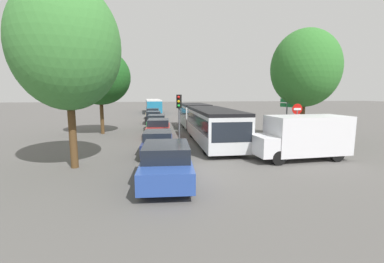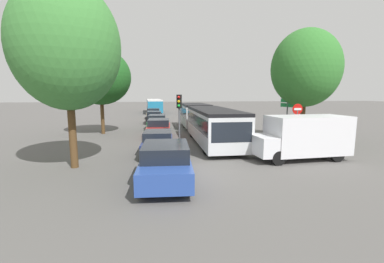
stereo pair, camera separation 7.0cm
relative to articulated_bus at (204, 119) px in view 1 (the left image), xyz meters
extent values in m
plane|color=#565451|center=(-2.04, -9.93, -1.40)|extent=(200.00, 200.00, 0.00)
cube|color=silver|center=(-0.07, -3.54, -0.15)|extent=(2.63, 9.20, 1.98)
cube|color=black|center=(-0.07, -3.54, 0.20)|extent=(2.64, 8.84, 0.87)
cube|color=black|center=(-0.07, -3.54, 0.93)|extent=(2.63, 9.20, 0.19)
cube|color=silver|center=(0.10, 5.13, -0.15)|extent=(2.58, 6.31, 1.98)
cube|color=black|center=(0.10, 5.13, 0.20)|extent=(2.59, 6.06, 0.87)
cube|color=black|center=(0.10, 5.13, 0.93)|extent=(2.58, 6.31, 0.19)
cylinder|color=black|center=(0.03, 1.52, -0.15)|extent=(1.84, 1.00, 1.82)
cube|color=black|center=(-0.15, -8.08, 0.09)|extent=(2.16, 0.14, 1.06)
cylinder|color=black|center=(0.91, -6.49, -0.92)|extent=(0.31, 0.97, 0.96)
cylinder|color=black|center=(-1.16, -6.45, -0.92)|extent=(0.31, 0.97, 0.96)
cylinder|color=black|center=(1.02, -0.63, -0.92)|extent=(0.31, 0.97, 0.96)
cylinder|color=black|center=(-1.04, -0.59, -0.92)|extent=(0.31, 0.97, 0.96)
cylinder|color=black|center=(1.13, 5.11, -0.92)|extent=(0.31, 0.97, 0.96)
cylinder|color=black|center=(-0.93, 5.15, -0.92)|extent=(0.31, 0.97, 0.96)
cube|color=teal|center=(-3.91, 27.15, -0.17)|extent=(2.88, 11.21, 1.93)
cube|color=black|center=(-3.91, 27.15, 0.18)|extent=(2.88, 10.65, 0.81)
cube|color=silver|center=(-3.91, 27.15, 0.89)|extent=(2.88, 11.21, 0.19)
cylinder|color=black|center=(-5.08, 30.78, -0.92)|extent=(0.33, 0.98, 0.97)
cylinder|color=black|center=(-3.01, 30.86, -0.92)|extent=(0.33, 0.98, 0.97)
cylinder|color=black|center=(-4.82, 23.78, -0.92)|extent=(0.33, 0.98, 0.97)
cylinder|color=black|center=(-2.75, 23.85, -0.92)|extent=(0.33, 0.98, 0.97)
cube|color=#284799|center=(-3.69, -10.83, -0.77)|extent=(2.18, 4.56, 0.72)
cube|color=black|center=(-3.70, -10.93, -0.14)|extent=(1.89, 2.44, 0.55)
cylinder|color=black|center=(-4.39, -9.36, -1.07)|extent=(0.28, 0.69, 0.68)
cylinder|color=black|center=(-2.81, -9.46, -1.07)|extent=(0.28, 0.69, 0.68)
cylinder|color=black|center=(-4.58, -12.19, -1.07)|extent=(0.28, 0.69, 0.68)
cylinder|color=black|center=(-3.00, -12.30, -1.07)|extent=(0.28, 0.69, 0.68)
cube|color=navy|center=(-3.90, -6.05, -0.85)|extent=(1.92, 4.02, 0.63)
cube|color=black|center=(-3.91, -6.14, -0.29)|extent=(1.66, 2.15, 0.48)
cylinder|color=black|center=(-4.51, -4.75, -1.11)|extent=(0.25, 0.61, 0.60)
cylinder|color=black|center=(-3.12, -4.84, -1.11)|extent=(0.25, 0.61, 0.60)
cylinder|color=black|center=(-4.68, -7.25, -1.11)|extent=(0.25, 0.61, 0.60)
cylinder|color=black|center=(-3.29, -7.34, -1.11)|extent=(0.25, 0.61, 0.60)
cube|color=#B21E19|center=(-3.70, -0.06, -0.81)|extent=(2.05, 4.29, 0.68)
cube|color=black|center=(-3.71, -0.16, -0.21)|extent=(1.77, 2.29, 0.52)
cylinder|color=black|center=(-4.35, 1.32, -1.09)|extent=(0.26, 0.65, 0.64)
cylinder|color=black|center=(-2.87, 1.22, -1.09)|extent=(0.26, 0.65, 0.64)
cylinder|color=black|center=(-4.54, -1.35, -1.09)|extent=(0.26, 0.65, 0.64)
cylinder|color=black|center=(-3.05, -1.45, -1.09)|extent=(0.26, 0.65, 0.64)
cube|color=#236638|center=(-3.75, 4.69, -0.83)|extent=(1.99, 4.16, 0.66)
cube|color=black|center=(-3.76, 4.59, -0.25)|extent=(1.72, 2.23, 0.50)
cylinder|color=black|center=(-4.38, 6.03, -1.10)|extent=(0.25, 0.63, 0.62)
cylinder|color=black|center=(-2.94, 5.93, -1.10)|extent=(0.25, 0.63, 0.62)
cylinder|color=black|center=(-4.56, 3.45, -1.10)|extent=(0.25, 0.63, 0.62)
cylinder|color=black|center=(-3.12, 3.35, -1.10)|extent=(0.25, 0.63, 0.62)
cube|color=black|center=(-4.00, 9.90, -0.83)|extent=(1.99, 4.15, 0.65)
cube|color=black|center=(-4.01, 9.81, -0.25)|extent=(1.72, 2.22, 0.50)
cylinder|color=black|center=(-4.63, 11.24, -1.10)|extent=(0.25, 0.63, 0.62)
cylinder|color=black|center=(-3.19, 11.14, -1.10)|extent=(0.25, 0.63, 0.62)
cylinder|color=black|center=(-4.81, 8.66, -1.10)|extent=(0.25, 0.63, 0.62)
cylinder|color=black|center=(-3.37, 8.56, -1.10)|extent=(0.25, 0.63, 0.62)
cube|color=tan|center=(-4.04, 16.00, -0.83)|extent=(1.99, 4.16, 0.66)
cube|color=black|center=(-4.05, 15.90, -0.25)|extent=(1.72, 2.22, 0.50)
cylinder|color=black|center=(-4.67, 17.34, -1.10)|extent=(0.25, 0.63, 0.62)
cylinder|color=black|center=(-3.24, 17.24, -1.10)|extent=(0.25, 0.63, 0.62)
cylinder|color=black|center=(-4.85, 14.75, -1.10)|extent=(0.25, 0.63, 0.62)
cylinder|color=black|center=(-3.41, 14.65, -1.10)|extent=(0.25, 0.63, 0.62)
cube|color=silver|center=(3.90, -8.37, -0.09)|extent=(4.19, 2.19, 2.00)
cube|color=silver|center=(1.41, -8.48, -0.56)|extent=(0.99, 1.94, 1.00)
cylinder|color=black|center=(1.84, -9.30, -1.04)|extent=(0.73, 0.27, 0.72)
cylinder|color=black|center=(1.77, -7.63, -1.04)|extent=(0.73, 0.27, 0.72)
cylinder|color=black|center=(5.14, -9.15, -1.04)|extent=(0.73, 0.27, 0.72)
cylinder|color=black|center=(5.06, -7.47, -1.04)|extent=(0.73, 0.27, 0.72)
cylinder|color=#56595E|center=(-2.40, -3.57, 0.30)|extent=(0.12, 0.12, 3.40)
cube|color=black|center=(-2.40, -3.57, 1.55)|extent=(0.38, 0.33, 0.90)
sphere|color=red|center=(-2.45, -3.71, 1.83)|extent=(0.18, 0.18, 0.18)
sphere|color=#EAAD14|center=(-2.45, -3.71, 1.55)|extent=(0.18, 0.18, 0.18)
sphere|color=green|center=(-2.45, -3.71, 1.27)|extent=(0.18, 0.18, 0.18)
cylinder|color=#56595E|center=(5.13, -5.27, -0.20)|extent=(0.08, 0.08, 2.40)
cylinder|color=red|center=(5.13, -5.27, 1.07)|extent=(0.70, 0.03, 0.70)
cube|color=white|center=(5.13, -5.29, 1.07)|extent=(0.50, 0.04, 0.14)
cylinder|color=#56595E|center=(5.69, -2.98, 0.40)|extent=(0.10, 0.10, 3.60)
cube|color=#197A38|center=(5.69, -2.98, 1.90)|extent=(0.40, 1.37, 0.28)
cube|color=#197A38|center=(5.69, -2.98, 1.56)|extent=(0.40, 1.37, 0.28)
cube|color=#197A38|center=(5.69, -2.98, 1.22)|extent=(0.40, 1.37, 0.28)
cylinder|color=#51381E|center=(-7.87, -8.21, 0.30)|extent=(0.34, 0.34, 3.42)
ellipsoid|color=#3D7F38|center=(-7.87, -8.21, 4.14)|extent=(4.68, 4.68, 5.68)
cylinder|color=#51381E|center=(-8.47, 2.34, 0.15)|extent=(0.30, 0.30, 3.10)
ellipsoid|color=#1E561E|center=(-8.47, 2.34, 3.46)|extent=(5.07, 5.07, 4.71)
ellipsoid|color=#33752D|center=(-8.54, 1.87, 2.76)|extent=(3.04, 3.04, 2.59)
cylinder|color=#51381E|center=(6.46, -3.76, 0.20)|extent=(0.34, 0.34, 3.20)
ellipsoid|color=#33752D|center=(6.46, -3.76, 3.81)|extent=(4.70, 4.70, 5.38)
ellipsoid|color=#3D7F38|center=(6.88, -3.58, 3.01)|extent=(2.82, 2.82, 2.96)
camera|label=1|loc=(-4.22, -20.68, 2.06)|focal=24.00mm
camera|label=2|loc=(-4.15, -20.69, 2.06)|focal=24.00mm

